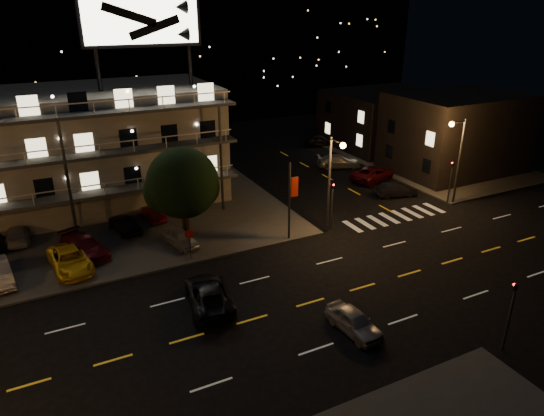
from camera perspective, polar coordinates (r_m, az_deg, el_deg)
name	(u,v)px	position (r m, az deg, el deg)	size (l,w,h in m)	color
ground	(282,311)	(30.18, 1.19, -12.00)	(140.00, 140.00, 0.00)	black
curb_nw	(21,229)	(45.34, -27.39, -2.18)	(44.00, 24.00, 0.15)	#393937
curb_ne	(426,160)	(61.51, 17.61, 5.44)	(16.00, 24.00, 0.15)	#393937
motel	(59,150)	(47.35, -23.74, 6.27)	(28.00, 13.80, 18.10)	#9C9488
side_bldg_front	(456,133)	(57.77, 20.80, 8.27)	(14.06, 10.00, 8.50)	black
side_bldg_back	(386,119)	(66.43, 13.21, 10.19)	(14.06, 12.00, 7.00)	black
hill_backdrop	(56,43)	(91.07, -24.03, 17.28)	(120.00, 25.00, 24.00)	black
streetlight_nc	(332,176)	(38.03, 7.08, 3.76)	(0.44, 1.92, 8.00)	#2D2D30
streetlight_ne	(457,153)	(46.94, 20.98, 6.07)	(1.92, 0.44, 8.00)	#2D2D30
signal_nw	(332,201)	(39.55, 7.08, 0.82)	(0.20, 0.27, 4.60)	#2D2D30
signal_sw	(511,309)	(28.62, 26.30, -10.64)	(0.20, 0.27, 4.60)	#2D2D30
signal_ne	(451,178)	(47.64, 20.30, 3.37)	(0.27, 0.20, 4.60)	#2D2D30
banner_north	(290,199)	(37.26, 2.17, 1.01)	(0.83, 0.16, 6.40)	#2D2D30
stop_sign	(190,239)	(35.26, -9.65, -3.67)	(0.91, 0.11, 2.61)	#2D2D30
tree	(182,185)	(37.90, -10.53, 2.69)	(5.76, 5.55, 7.26)	black
lot_car_2	(70,260)	(36.65, -22.68, -5.66)	(2.36, 5.13, 1.43)	yellow
lot_car_3	(84,246)	(38.26, -21.19, -4.20)	(2.01, 4.94, 1.43)	#510B12
lot_car_4	(180,238)	(37.78, -10.75, -3.47)	(1.49, 3.70, 1.26)	gray
lot_car_7	(18,234)	(42.64, -27.73, -2.73)	(1.73, 4.25, 1.23)	gray
lot_car_8	(125,223)	(41.14, -16.91, -1.76)	(1.64, 4.07, 1.39)	black
lot_car_9	(153,213)	(42.87, -13.83, -0.53)	(1.30, 3.74, 1.23)	#510B12
side_car_0	(396,190)	(48.62, 14.42, 2.07)	(1.39, 3.99, 1.31)	black
side_car_1	(373,173)	(52.63, 11.81, 4.00)	(2.52, 5.47, 1.52)	#510B12
side_car_2	(339,161)	(56.39, 7.87, 5.48)	(2.03, 4.99, 1.45)	gray
side_car_3	(319,140)	(65.18, 5.59, 7.93)	(1.70, 4.24, 1.44)	black
road_car_east	(354,321)	(28.55, 9.61, -13.02)	(1.56, 3.87, 1.32)	gray
road_car_west	(209,294)	(30.60, -7.47, -9.98)	(2.49, 5.41, 1.50)	black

